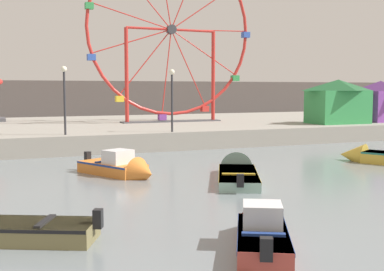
{
  "coord_description": "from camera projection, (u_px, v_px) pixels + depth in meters",
  "views": [
    {
      "loc": [
        -15.91,
        -6.61,
        3.53
      ],
      "look_at": [
        -7.99,
        12.61,
        1.57
      ],
      "focal_mm": 46.35,
      "sensor_mm": 36.0,
      "label": 1
    }
  ],
  "objects": [
    {
      "name": "ferris_wheel_red_frame",
      "position": [
        171.0,
        32.0,
        36.74
      ],
      "size": [
        12.92,
        1.2,
        13.24
      ],
      "color": "red",
      "rests_on": "quay_promenade"
    },
    {
      "name": "motorboat_seafoam",
      "position": [
        237.0,
        171.0,
        20.11
      ],
      "size": [
        3.66,
        5.55,
        1.37
      ],
      "rotation": [
        0.0,
        0.0,
        1.12
      ],
      "color": "#93BCAD",
      "rests_on": "ground_plane"
    },
    {
      "name": "quay_promenade",
      "position": [
        205.0,
        127.0,
        39.36
      ],
      "size": [
        110.0,
        19.39,
        1.06
      ],
      "primitive_type": "cube",
      "color": "gray",
      "rests_on": "ground_plane"
    },
    {
      "name": "carnival_booth_green_kiosk",
      "position": [
        338.0,
        101.0,
        35.49
      ],
      "size": [
        4.49,
        2.92,
        3.14
      ],
      "rotation": [
        0.0,
        0.0,
        -0.02
      ],
      "color": "#33934C",
      "rests_on": "quay_promenade"
    },
    {
      "name": "promenade_lamp_far",
      "position": [
        172.0,
        91.0,
        28.34
      ],
      "size": [
        0.32,
        0.32,
        3.59
      ],
      "color": "#2D2D33",
      "rests_on": "quay_promenade"
    },
    {
      "name": "promenade_lamp_near",
      "position": [
        64.0,
        90.0,
        26.55
      ],
      "size": [
        0.32,
        0.32,
        3.69
      ],
      "color": "#2D2D33",
      "rests_on": "quay_promenade"
    },
    {
      "name": "motorboat_orange_hull",
      "position": [
        122.0,
        168.0,
        20.17
      ],
      "size": [
        2.88,
        4.01,
        1.41
      ],
      "rotation": [
        0.0,
        0.0,
        5.19
      ],
      "color": "orange",
      "rests_on": "ground_plane"
    },
    {
      "name": "motorboat_olive_wood",
      "position": [
        0.0,
        230.0,
        11.55
      ],
      "size": [
        4.01,
        2.79,
        1.19
      ],
      "rotation": [
        0.0,
        0.0,
        2.69
      ],
      "color": "olive",
      "rests_on": "ground_plane"
    },
    {
      "name": "distant_town_skyline",
      "position": [
        140.0,
        101.0,
        56.07
      ],
      "size": [
        140.0,
        3.0,
        4.4
      ],
      "primitive_type": "cube",
      "color": "#564C47",
      "rests_on": "ground_plane"
    },
    {
      "name": "motorboat_faded_red",
      "position": [
        262.0,
        230.0,
        11.37
      ],
      "size": [
        2.71,
        3.81,
        1.26
      ],
      "rotation": [
        0.0,
        0.0,
        1.08
      ],
      "color": "#B24238",
      "rests_on": "ground_plane"
    },
    {
      "name": "carnival_booth_purple_stall",
      "position": [
        380.0,
        100.0,
        38.14
      ],
      "size": [
        4.03,
        3.81,
        3.09
      ],
      "rotation": [
        0.0,
        0.0,
        0.01
      ],
      "color": "purple",
      "rests_on": "quay_promenade"
    }
  ]
}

